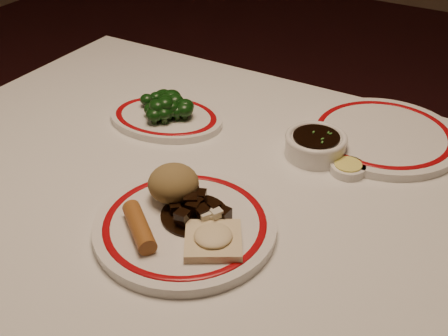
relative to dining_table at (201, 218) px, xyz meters
The scene contains 12 objects.
dining_table is the anchor object (origin of this frame).
main_plate 0.18m from the dining_table, 66.50° to the right, with size 0.29×0.29×0.02m.
rice_mound 0.17m from the dining_table, 84.65° to the right, with size 0.08×0.08×0.06m, color olive.
spring_roll 0.23m from the dining_table, 85.62° to the right, with size 0.03×0.03×0.10m, color #A06027.
fried_wonton 0.23m from the dining_table, 51.57° to the right, with size 0.12×0.12×0.02m.
stirfry_heap 0.17m from the dining_table, 59.85° to the right, with size 0.11×0.11×0.03m.
broccoli_plate 0.24m from the dining_table, 141.51° to the left, with size 0.27×0.24×0.02m.
broccoli_pile 0.25m from the dining_table, 140.77° to the left, with size 0.13×0.11×0.05m.
soy_bowl 0.25m from the dining_table, 49.96° to the left, with size 0.11×0.11×0.04m.
sweet_sour_dish 0.25m from the dining_table, 60.21° to the left, with size 0.06×0.06×0.02m.
mustard_dish 0.29m from the dining_table, 34.29° to the left, with size 0.06×0.06×0.02m.
far_plate 0.40m from the dining_table, 50.87° to the left, with size 0.30×0.30×0.02m.
Camera 1 is at (0.45, -0.68, 1.33)m, focal length 45.00 mm.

